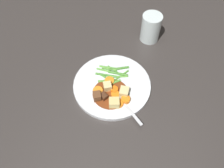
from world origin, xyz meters
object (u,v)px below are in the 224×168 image
(potato_chunk_0, at_px, (124,92))
(meat_chunk_0, at_px, (97,96))
(carrot_slice_1, at_px, (114,90))
(carrot_slice_5, at_px, (126,99))
(fork, at_px, (124,104))
(water_glass, at_px, (151,28))
(dinner_plate, at_px, (112,85))
(potato_chunk_2, at_px, (114,103))
(meat_chunk_1, at_px, (104,96))
(carrot_slice_3, at_px, (115,95))
(potato_chunk_1, at_px, (107,87))
(carrot_slice_2, at_px, (98,91))
(carrot_slice_0, at_px, (109,81))
(carrot_slice_4, at_px, (119,103))

(potato_chunk_0, relative_size, meat_chunk_0, 1.19)
(carrot_slice_1, bearing_deg, carrot_slice_5, 51.09)
(meat_chunk_0, bearing_deg, carrot_slice_5, 91.74)
(carrot_slice_1, height_order, fork, carrot_slice_1)
(fork, height_order, water_glass, water_glass)
(meat_chunk_0, bearing_deg, dinner_plate, 146.47)
(potato_chunk_2, height_order, fork, potato_chunk_2)
(carrot_slice_1, relative_size, meat_chunk_1, 1.11)
(carrot_slice_3, distance_m, potato_chunk_0, 0.03)
(carrot_slice_1, height_order, carrot_slice_5, same)
(meat_chunk_1, distance_m, water_glass, 0.36)
(potato_chunk_0, relative_size, potato_chunk_1, 1.19)
(carrot_slice_2, distance_m, potato_chunk_1, 0.04)
(dinner_plate, bearing_deg, fork, 33.66)
(carrot_slice_1, xyz_separation_m, fork, (0.05, 0.04, -0.00))
(dinner_plate, bearing_deg, potato_chunk_0, 51.36)
(carrot_slice_0, height_order, carrot_slice_1, carrot_slice_1)
(meat_chunk_1, relative_size, fork, 0.18)
(potato_chunk_0, height_order, meat_chunk_0, meat_chunk_0)
(potato_chunk_0, distance_m, fork, 0.04)
(carrot_slice_2, bearing_deg, carrot_slice_4, 63.18)
(carrot_slice_4, relative_size, meat_chunk_0, 1.07)
(carrot_slice_1, bearing_deg, carrot_slice_0, -149.54)
(meat_chunk_1, bearing_deg, potato_chunk_0, 109.36)
(potato_chunk_0, xyz_separation_m, potato_chunk_2, (0.05, -0.03, 0.00))
(carrot_slice_1, bearing_deg, carrot_slice_2, -76.91)
(carrot_slice_4, bearing_deg, carrot_slice_2, -116.82)
(potato_chunk_1, height_order, meat_chunk_0, same)
(carrot_slice_1, bearing_deg, carrot_slice_4, 22.88)
(fork, bearing_deg, carrot_slice_4, -84.56)
(carrot_slice_5, height_order, potato_chunk_0, potato_chunk_0)
(carrot_slice_1, bearing_deg, water_glass, 158.39)
(meat_chunk_0, bearing_deg, fork, 82.50)
(carrot_slice_0, relative_size, fork, 0.24)
(carrot_slice_3, height_order, potato_chunk_2, potato_chunk_2)
(potato_chunk_1, height_order, water_glass, water_glass)
(carrot_slice_2, bearing_deg, dinner_plate, 132.04)
(carrot_slice_4, distance_m, potato_chunk_0, 0.05)
(dinner_plate, distance_m, carrot_slice_1, 0.03)
(dinner_plate, xyz_separation_m, carrot_slice_5, (0.06, 0.05, 0.01))
(carrot_slice_5, xyz_separation_m, meat_chunk_1, (-0.00, -0.08, 0.00))
(carrot_slice_3, xyz_separation_m, carrot_slice_4, (0.03, 0.02, 0.00))
(carrot_slice_0, bearing_deg, potato_chunk_2, 16.58)
(potato_chunk_1, relative_size, fork, 0.20)
(carrot_slice_5, distance_m, water_glass, 0.34)
(potato_chunk_0, distance_m, potato_chunk_1, 0.06)
(meat_chunk_0, distance_m, meat_chunk_1, 0.02)
(water_glass, bearing_deg, dinner_plate, -25.58)
(dinner_plate, relative_size, carrot_slice_0, 8.23)
(carrot_slice_2, bearing_deg, potato_chunk_0, 92.04)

